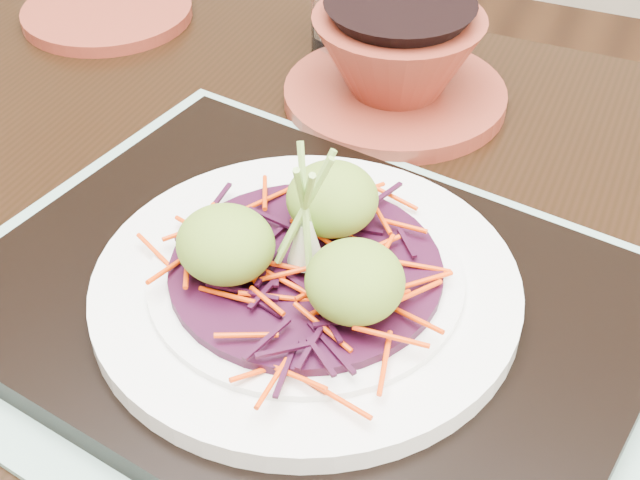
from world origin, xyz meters
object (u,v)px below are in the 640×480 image
at_px(dining_table, 349,402).
at_px(white_plate, 306,285).
at_px(serving_tray, 306,306).
at_px(terracotta_bowl_set, 397,65).
at_px(terracotta_side_plate, 107,12).

height_order(dining_table, white_plate, white_plate).
height_order(dining_table, serving_tray, serving_tray).
bearing_deg(white_plate, dining_table, 51.85).
xyz_separation_m(dining_table, terracotta_bowl_set, (-0.05, 0.22, 0.12)).
bearing_deg(serving_tray, terracotta_bowl_set, 107.64).
height_order(serving_tray, terracotta_bowl_set, terracotta_bowl_set).
bearing_deg(dining_table, terracotta_side_plate, 143.43).
bearing_deg(terracotta_bowl_set, white_plate, -82.24).
distance_m(dining_table, terracotta_bowl_set, 0.26).
height_order(terracotta_side_plate, terracotta_bowl_set, terracotta_bowl_set).
bearing_deg(white_plate, serving_tray, 153.43).
bearing_deg(terracotta_side_plate, terracotta_bowl_set, -6.95).
distance_m(dining_table, terracotta_side_plate, 0.44).
xyz_separation_m(dining_table, serving_tray, (-0.02, -0.02, 0.10)).
xyz_separation_m(dining_table, terracotta_side_plate, (-0.34, 0.26, 0.10)).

